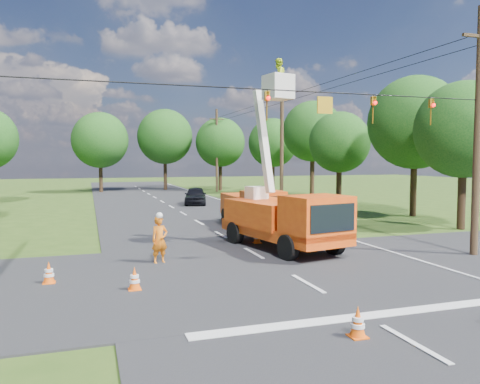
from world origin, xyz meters
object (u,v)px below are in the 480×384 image
object	(u,v)px
traffic_cone_4	(135,279)
traffic_cone_7	(251,211)
traffic_cone_5	(49,273)
traffic_cone_0	(358,322)
tree_right_b	(415,123)
tree_right_e	(273,143)
ground_worker	(160,240)
pole_right_near	(478,130)
tree_far_c	(220,142)
tree_far_a	(100,140)
pole_right_mid	(282,145)
tree_right_a	(464,130)
traffic_cone_3	(245,223)
bucket_truck	(284,210)
tree_right_c	(340,142)
distant_car	(195,196)
tree_right_d	(313,132)
tree_far_b	(165,137)
pole_right_far	(217,150)
traffic_cone_2	(257,236)
second_truck	(252,207)

from	to	relation	value
traffic_cone_4	traffic_cone_7	size ratio (longest dim) A/B	1.00
traffic_cone_4	traffic_cone_5	xyz separation A→B (m)	(-2.50, 1.60, 0.00)
traffic_cone_0	tree_right_b	size ratio (longest dim) A/B	0.07
tree_right_e	ground_worker	bearing A→B (deg)	-118.63
pole_right_near	tree_far_c	world-z (taller)	pole_right_near
traffic_cone_7	tree_far_a	distance (m)	29.64
pole_right_mid	tree_right_a	xyz separation A→B (m)	(5.00, -14.00, 0.46)
traffic_cone_3	traffic_cone_5	bearing A→B (deg)	-136.92
pole_right_mid	tree_right_e	bearing A→B (deg)	70.54
traffic_cone_3	traffic_cone_7	size ratio (longest dim) A/B	1.00
bucket_truck	tree_right_a	world-z (taller)	bucket_truck
pole_right_near	tree_right_a	size ratio (longest dim) A/B	1.21
traffic_cone_0	tree_right_e	size ratio (longest dim) A/B	0.08
traffic_cone_7	tree_right_c	world-z (taller)	tree_right_c
distant_car	traffic_cone_5	distance (m)	26.14
tree_right_a	tree_right_d	bearing A→B (deg)	86.46
ground_worker	tree_far_b	bearing A→B (deg)	63.26
distant_car	tree_right_e	xyz separation A→B (m)	(11.40, 10.28, 5.04)
traffic_cone_5	traffic_cone_7	world-z (taller)	same
pole_right_far	traffic_cone_7	bearing A→B (deg)	-99.85
pole_right_mid	traffic_cone_5	bearing A→B (deg)	-129.91
bucket_truck	tree_right_d	size ratio (longest dim) A/B	0.86
tree_right_a	tree_far_c	distance (m)	36.22
traffic_cone_3	bucket_truck	bearing A→B (deg)	-92.18
tree_right_a	tree_right_d	size ratio (longest dim) A/B	0.85
tree_right_a	tree_far_c	world-z (taller)	tree_far_c
tree_right_a	tree_right_b	xyz separation A→B (m)	(1.50, 6.00, 0.87)
bucket_truck	traffic_cone_2	xyz separation A→B (m)	(-0.63, 1.70, -1.37)
pole_right_far	tree_right_d	bearing A→B (deg)	-64.14
traffic_cone_3	traffic_cone_4	xyz separation A→B (m)	(-7.04, -10.52, 0.00)
traffic_cone_2	pole_right_mid	size ratio (longest dim) A/B	0.07
traffic_cone_5	second_truck	bearing A→B (deg)	43.55
second_truck	ground_worker	xyz separation A→B (m)	(-6.50, -7.90, -0.26)
tree_right_c	tree_right_a	bearing A→B (deg)	-88.68
pole_right_mid	tree_far_c	distance (m)	22.04
traffic_cone_4	bucket_truck	bearing A→B (deg)	33.57
traffic_cone_0	tree_far_b	xyz separation A→B (m)	(3.91, 51.30, 6.45)
tree_right_a	traffic_cone_3	bearing A→B (deg)	163.11
traffic_cone_4	pole_right_near	size ratio (longest dim) A/B	0.07
tree_right_a	pole_right_near	bearing A→B (deg)	-129.81
distant_car	traffic_cone_3	world-z (taller)	distant_car
pole_right_mid	tree_right_b	world-z (taller)	pole_right_mid
traffic_cone_4	tree_right_a	distance (m)	20.64
distant_car	tree_right_e	bearing A→B (deg)	55.74
traffic_cone_0	tree_right_d	xyz separation A→B (m)	(15.71, 33.30, 6.32)
second_truck	tree_right_e	bearing A→B (deg)	66.56
traffic_cone_5	traffic_cone_4	bearing A→B (deg)	-32.62
ground_worker	pole_right_near	distance (m)	13.38
traffic_cone_2	tree_far_c	world-z (taller)	tree_far_c
bucket_truck	tree_right_c	xyz separation A→B (m)	(11.60, 15.45, 3.58)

